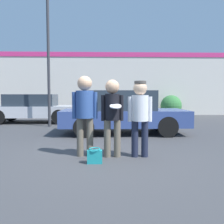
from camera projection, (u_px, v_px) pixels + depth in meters
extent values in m
plane|color=#3F3F42|center=(105.00, 155.00, 5.68)|extent=(56.00, 56.00, 0.00)
cube|color=silver|center=(104.00, 84.00, 16.54)|extent=(24.00, 0.18, 4.15)
cube|color=#E0337A|center=(104.00, 54.00, 16.30)|extent=(24.00, 0.04, 0.30)
cylinder|color=#665B4C|center=(80.00, 137.00, 5.57)|extent=(0.15, 0.15, 0.86)
cylinder|color=#665B4C|center=(90.00, 137.00, 5.58)|extent=(0.15, 0.15, 0.86)
cylinder|color=#2D4C8C|center=(85.00, 104.00, 5.53)|extent=(0.39, 0.39, 0.61)
cylinder|color=#2D4C8C|center=(74.00, 105.00, 5.52)|extent=(0.09, 0.09, 0.59)
cylinder|color=#2D4C8C|center=(95.00, 105.00, 5.53)|extent=(0.09, 0.09, 0.59)
sphere|color=tan|center=(85.00, 83.00, 5.49)|extent=(0.32, 0.32, 0.32)
cylinder|color=#665B4C|center=(107.00, 139.00, 5.51)|extent=(0.15, 0.15, 0.82)
cylinder|color=#665B4C|center=(117.00, 138.00, 5.51)|extent=(0.15, 0.15, 0.82)
cylinder|color=black|center=(112.00, 107.00, 5.46)|extent=(0.32, 0.32, 0.58)
cylinder|color=black|center=(103.00, 108.00, 5.46)|extent=(0.09, 0.09, 0.56)
cylinder|color=black|center=(121.00, 108.00, 5.47)|extent=(0.09, 0.09, 0.56)
sphere|color=tan|center=(112.00, 87.00, 5.43)|extent=(0.31, 0.31, 0.31)
cylinder|color=silver|center=(116.00, 106.00, 5.23)|extent=(0.25, 0.24, 0.10)
cylinder|color=#1E2338|center=(135.00, 139.00, 5.51)|extent=(0.15, 0.15, 0.80)
cylinder|color=#1E2338|center=(145.00, 139.00, 5.52)|extent=(0.15, 0.15, 0.80)
cylinder|color=silver|center=(140.00, 108.00, 5.47)|extent=(0.36, 0.36, 0.57)
cylinder|color=silver|center=(130.00, 109.00, 5.46)|extent=(0.09, 0.09, 0.55)
cylinder|color=silver|center=(150.00, 109.00, 5.47)|extent=(0.09, 0.09, 0.55)
sphere|color=#DBB28E|center=(140.00, 88.00, 5.44)|extent=(0.30, 0.30, 0.30)
cylinder|color=#4C4742|center=(140.00, 82.00, 5.43)|extent=(0.26, 0.26, 0.06)
cube|color=#334784|center=(124.00, 118.00, 8.86)|extent=(4.36, 1.93, 0.55)
cube|color=#28333D|center=(121.00, 100.00, 8.81)|extent=(2.27, 1.66, 0.68)
cylinder|color=black|center=(156.00, 121.00, 9.78)|extent=(0.67, 0.22, 0.67)
cylinder|color=black|center=(168.00, 127.00, 8.05)|extent=(0.67, 0.22, 0.67)
cylinder|color=black|center=(87.00, 121.00, 9.69)|extent=(0.67, 0.22, 0.67)
cylinder|color=black|center=(84.00, 127.00, 7.96)|extent=(0.67, 0.22, 0.67)
cube|color=silver|center=(34.00, 111.00, 12.28)|extent=(4.48, 1.82, 0.53)
cube|color=#28333D|center=(32.00, 100.00, 12.24)|extent=(2.33, 1.57, 0.57)
cylinder|color=black|center=(65.00, 114.00, 13.15)|extent=(0.69, 0.22, 0.69)
cylinder|color=black|center=(59.00, 117.00, 11.53)|extent=(0.69, 0.22, 0.69)
cylinder|color=black|center=(11.00, 114.00, 13.06)|extent=(0.69, 0.22, 0.69)
cylinder|color=#38383D|center=(48.00, 46.00, 10.51)|extent=(0.12, 0.12, 6.89)
sphere|color=#387A3D|center=(171.00, 106.00, 15.93)|extent=(1.33, 1.33, 1.33)
cube|color=teal|center=(95.00, 157.00, 5.00)|extent=(0.30, 0.14, 0.27)
torus|color=teal|center=(95.00, 149.00, 4.99)|extent=(0.23, 0.23, 0.02)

